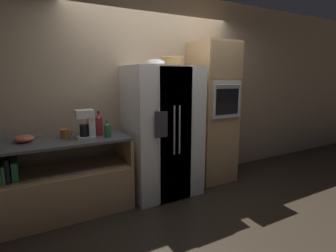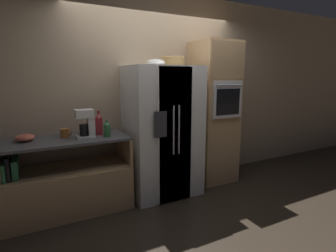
% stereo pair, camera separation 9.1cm
% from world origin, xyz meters
% --- Properties ---
extents(ground_plane, '(20.00, 20.00, 0.00)m').
position_xyz_m(ground_plane, '(0.00, 0.00, 0.00)').
color(ground_plane, black).
extents(wall_back, '(12.00, 0.06, 2.80)m').
position_xyz_m(wall_back, '(0.00, 0.42, 1.40)').
color(wall_back, tan).
rests_on(wall_back, ground_plane).
extents(counter_left, '(1.47, 0.64, 0.90)m').
position_xyz_m(counter_left, '(-1.35, 0.07, 0.32)').
color(counter_left, tan).
rests_on(counter_left, ground_plane).
extents(refrigerator, '(0.95, 0.76, 1.76)m').
position_xyz_m(refrigerator, '(-0.07, 0.02, 0.88)').
color(refrigerator, white).
rests_on(refrigerator, ground_plane).
extents(wall_oven, '(0.61, 0.65, 2.13)m').
position_xyz_m(wall_oven, '(0.84, 0.09, 1.07)').
color(wall_oven, tan).
rests_on(wall_oven, ground_plane).
extents(wicker_basket, '(0.31, 0.31, 0.13)m').
position_xyz_m(wicker_basket, '(0.14, 0.11, 1.82)').
color(wicker_basket, tan).
rests_on(wicker_basket, refrigerator).
extents(fruit_bowl, '(0.23, 0.23, 0.08)m').
position_xyz_m(fruit_bowl, '(-0.19, -0.03, 1.79)').
color(fruit_bowl, white).
rests_on(fruit_bowl, refrigerator).
extents(bottle_tall, '(0.09, 0.09, 0.30)m').
position_xyz_m(bottle_tall, '(-0.91, 0.10, 1.04)').
color(bottle_tall, maroon).
rests_on(bottle_tall, counter_left).
extents(bottle_short, '(0.08, 0.08, 0.20)m').
position_xyz_m(bottle_short, '(-0.86, -0.06, 1.00)').
color(bottle_short, '#33723F').
rests_on(bottle_short, counter_left).
extents(mug, '(0.14, 0.10, 0.10)m').
position_xyz_m(mug, '(-1.31, 0.16, 0.95)').
color(mug, orange).
rests_on(mug, counter_left).
extents(mixing_bowl, '(0.21, 0.21, 0.08)m').
position_xyz_m(mixing_bowl, '(-1.73, 0.15, 0.94)').
color(mixing_bowl, '#DB664C').
rests_on(mixing_bowl, counter_left).
extents(coffee_maker, '(0.21, 0.16, 0.33)m').
position_xyz_m(coffee_maker, '(-1.07, 0.02, 1.09)').
color(coffee_maker, white).
rests_on(coffee_maker, counter_left).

